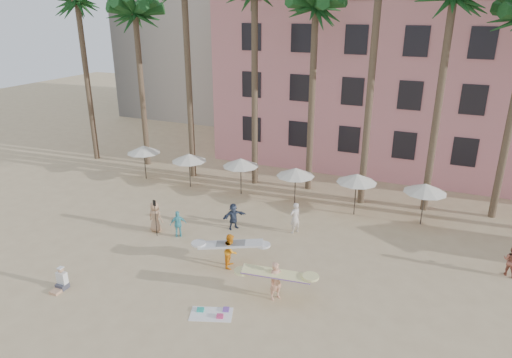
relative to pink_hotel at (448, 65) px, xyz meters
The scene contains 9 objects.
ground 28.09m from the pink_hotel, 105.07° to the right, with size 120.00×120.00×0.00m, color #D1B789.
pink_hotel is the anchor object (origin of this frame).
umbrella_row 17.73m from the pink_hotel, 126.53° to the right, with size 22.50×2.70×2.73m.
beach_towel 28.22m from the pink_hotel, 105.87° to the right, with size 2.03×1.55×0.14m.
carrier_yellow 25.48m from the pink_hotel, 102.57° to the right, with size 3.12×1.49×1.82m.
carrier_white 24.80m from the pink_hotel, 110.67° to the right, with size 3.28×1.84×1.79m.
beachgoers 21.84m from the pink_hotel, 113.33° to the right, with size 19.55×3.95×1.88m.
paddle 25.97m from the pink_hotel, 123.21° to the right, with size 0.18×0.04×2.23m.
seated_man 31.84m from the pink_hotel, 118.49° to the right, with size 0.48×0.84×1.09m.
Camera 1 is at (7.75, -14.18, 12.27)m, focal length 32.00 mm.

